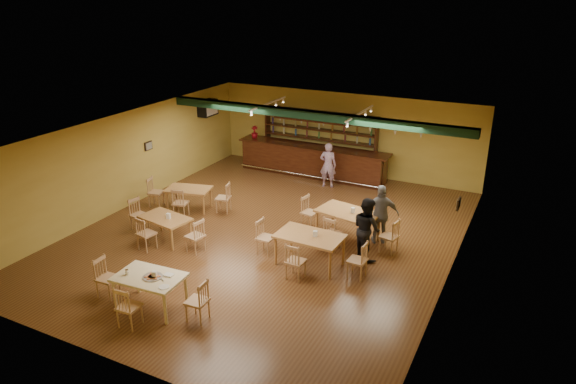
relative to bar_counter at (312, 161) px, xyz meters
The scene contains 23 objects.
floor 5.26m from the bar_counter, 79.71° to the right, with size 12.00×12.00×0.00m, color #512E17.
ceiling_beam 3.42m from the bar_counter, 68.30° to the right, with size 10.00×0.30×0.25m, color black.
track_rail_left 3.07m from the bar_counter, 116.29° to the right, with size 0.05×2.50×0.05m, color white.
track_rail_right 3.76m from the bar_counter, 36.85° to the right, with size 0.05×2.50×0.05m, color white.
ac_unit 4.36m from the bar_counter, 166.19° to the right, with size 0.34×0.70×0.48m, color white.
picture_left 5.90m from the bar_counter, 134.19° to the right, with size 0.04×0.34×0.28m, color black.
picture_right 7.60m from the bar_counter, 38.22° to the right, with size 0.04×0.34×0.28m, color black.
bar_counter is the anchor object (origin of this frame).
back_bar_hutch 0.85m from the bar_counter, 90.00° to the left, with size 4.46×0.40×2.28m, color black.
poinsettia 2.56m from the bar_counter, behind, with size 0.27×0.27×0.47m, color maroon.
dining_table_a 5.09m from the bar_counter, 115.44° to the right, with size 1.36×0.81×0.68m, color #A97C3C.
dining_table_b 5.33m from the bar_counter, 55.39° to the right, with size 1.65×0.99×0.83m, color #A97C3C.
dining_table_c 6.84m from the bar_counter, 101.92° to the right, with size 1.38×0.83×0.69m, color #A97C3C.
dining_table_d 6.74m from the bar_counter, 66.48° to the right, with size 1.65×0.99×0.82m, color #A97C3C.
near_table 9.45m from the bar_counter, 87.64° to the right, with size 1.45×0.93×0.78m, color beige.
pizza_tray 9.45m from the bar_counter, 87.01° to the right, with size 0.40×0.40×0.01m, color silver.
parmesan_shaker 9.60m from the bar_counter, 90.47° to the right, with size 0.07×0.07×0.11m, color #EAE5C6.
napkin_stack 9.26m from the bar_counter, 85.34° to the right, with size 0.20×0.15×0.03m, color white.
pizza_server 9.41m from the bar_counter, 86.05° to the right, with size 0.32×0.09×0.00m, color silver.
side_plate 9.70m from the bar_counter, 84.32° to the right, with size 0.22×0.22×0.01m, color white.
patron_bar 1.29m from the bar_counter, 40.56° to the right, with size 0.58×0.38×1.59m, color #85489D.
patron_right_a 6.45m from the bar_counter, 53.57° to the right, with size 0.80×0.63×1.65m, color black.
patron_right_b 5.72m from the bar_counter, 47.07° to the right, with size 0.97×0.41×1.66m, color slate.
Camera 1 is at (6.47, -11.67, 6.54)m, focal length 32.63 mm.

